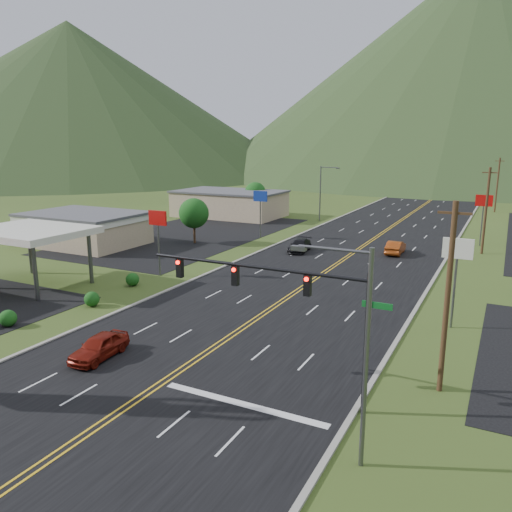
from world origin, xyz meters
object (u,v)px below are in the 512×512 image
at_px(car_red_near, 99,347).
at_px(gas_canopy, 30,233).
at_px(streetlight_east, 359,344).
at_px(car_red_far, 395,248).
at_px(car_dark_mid, 300,246).
at_px(streetlight_west, 322,190).
at_px(traffic_signal, 288,296).

bearing_deg(car_red_near, gas_canopy, 146.78).
xyz_separation_m(streetlight_east, gas_canopy, (-33.18, 12.00, -0.31)).
bearing_deg(car_red_far, gas_canopy, 45.80).
height_order(streetlight_east, gas_canopy, streetlight_east).
height_order(streetlight_east, car_red_near, streetlight_east).
bearing_deg(gas_canopy, car_dark_mid, 56.55).
bearing_deg(car_red_near, streetlight_east, -14.55).
distance_m(gas_canopy, car_red_far, 38.90).
relative_size(car_red_near, car_red_far, 0.91).
bearing_deg(streetlight_west, car_red_near, -83.66).
distance_m(streetlight_east, car_red_near, 17.35).
height_order(traffic_signal, car_dark_mid, traffic_signal).
relative_size(gas_canopy, car_red_far, 2.14).
bearing_deg(gas_canopy, streetlight_west, 77.87).
bearing_deg(streetlight_west, car_dark_mid, -76.32).
height_order(car_dark_mid, car_red_far, car_red_far).
relative_size(gas_canopy, car_red_near, 2.36).
height_order(gas_canopy, car_dark_mid, gas_canopy).
relative_size(traffic_signal, streetlight_east, 1.46).
xyz_separation_m(gas_canopy, car_dark_mid, (16.08, 24.34, -4.16)).
xyz_separation_m(traffic_signal, car_red_far, (-1.97, 36.18, -4.56)).
distance_m(streetlight_east, car_red_far, 40.96).
bearing_deg(traffic_signal, streetlight_east, -40.39).
xyz_separation_m(traffic_signal, streetlight_east, (4.70, -4.00, -0.15)).
relative_size(streetlight_west, car_dark_mid, 1.84).
bearing_deg(car_red_far, streetlight_west, -51.71).
bearing_deg(streetlight_west, streetlight_east, -69.14).
bearing_deg(car_dark_mid, streetlight_east, -71.21).
distance_m(car_red_near, car_red_far, 38.55).
xyz_separation_m(streetlight_west, car_red_far, (16.19, -19.83, -4.41)).
distance_m(car_red_near, car_dark_mid, 33.44).
distance_m(streetlight_west, car_dark_mid, 24.76).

